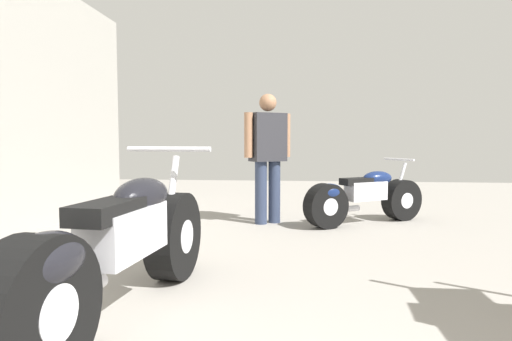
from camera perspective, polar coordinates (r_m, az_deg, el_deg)
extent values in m
plane|color=gray|center=(3.59, 1.56, -13.15)|extent=(16.10, 16.10, 0.00)
cylinder|color=black|center=(3.38, -10.78, -8.49)|extent=(0.27, 0.68, 0.66)
cylinder|color=silver|center=(3.38, -10.78, -8.49)|extent=(0.24, 0.27, 0.25)
cylinder|color=black|center=(2.12, -26.89, -16.38)|extent=(0.27, 0.68, 0.66)
cylinder|color=silver|center=(2.12, -26.89, -16.38)|extent=(0.24, 0.27, 0.25)
cube|color=silver|center=(2.67, -16.94, -7.78)|extent=(0.31, 0.68, 0.29)
ellipsoid|color=black|center=(2.84, -14.84, -3.25)|extent=(0.32, 0.56, 0.23)
cube|color=black|center=(2.49, -19.05, -5.06)|extent=(0.28, 0.52, 0.10)
ellipsoid|color=black|center=(2.10, -26.17, -10.65)|extent=(0.31, 0.48, 0.25)
cylinder|color=silver|center=(3.29, -11.12, -3.34)|extent=(0.08, 0.26, 0.60)
cylinder|color=silver|center=(3.22, -11.48, 2.79)|extent=(0.64, 0.10, 0.04)
cylinder|color=silver|center=(2.56, -23.17, -15.04)|extent=(0.15, 0.58, 0.09)
cylinder|color=black|center=(6.09, 18.67, -3.69)|extent=(0.56, 0.45, 0.54)
cylinder|color=silver|center=(6.09, 18.67, -3.69)|extent=(0.28, 0.28, 0.21)
cylinder|color=black|center=(5.30, 9.22, -4.64)|extent=(0.56, 0.45, 0.54)
cylinder|color=silver|center=(5.30, 9.22, -4.64)|extent=(0.28, 0.28, 0.21)
cube|color=silver|center=(5.65, 14.30, -2.62)|extent=(0.57, 0.46, 0.24)
ellipsoid|color=navy|center=(5.76, 15.73, -1.00)|extent=(0.49, 0.42, 0.19)
cube|color=black|center=(5.54, 13.13, -1.41)|extent=(0.44, 0.37, 0.08)
ellipsoid|color=navy|center=(5.30, 9.61, -2.79)|extent=(0.43, 0.38, 0.20)
cylinder|color=silver|center=(6.04, 18.50, -1.32)|extent=(0.20, 0.15, 0.49)
cylinder|color=silver|center=(5.99, 18.33, 1.40)|extent=(0.30, 0.46, 0.03)
cylinder|color=silver|center=(5.61, 11.50, -5.02)|extent=(0.43, 0.31, 0.08)
cylinder|color=#2D3851|center=(5.48, 0.65, -2.95)|extent=(0.21, 0.21, 0.80)
cylinder|color=#2D3851|center=(5.58, 2.44, -2.84)|extent=(0.21, 0.21, 0.80)
cube|color=#2D2D33|center=(5.49, 1.57, 4.41)|extent=(0.50, 0.44, 0.61)
cylinder|color=#9E7051|center=(5.36, -0.99, 4.70)|extent=(0.15, 0.15, 0.56)
cylinder|color=#9E7051|center=(5.64, 4.00, 4.65)|extent=(0.15, 0.15, 0.56)
sphere|color=#9E7051|center=(5.52, 1.58, 8.96)|extent=(0.22, 0.22, 0.22)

